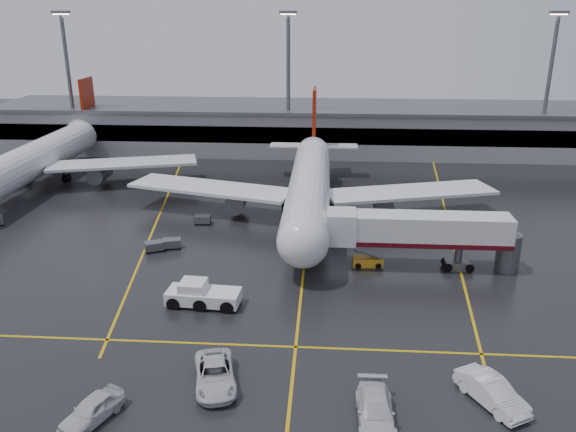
{
  "coord_description": "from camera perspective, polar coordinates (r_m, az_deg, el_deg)",
  "views": [
    {
      "loc": [
        2.14,
        -61.86,
        25.45
      ],
      "look_at": [
        -2.0,
        -2.0,
        4.0
      ],
      "focal_mm": 35.9,
      "sensor_mm": 36.0,
      "label": 1
    }
  ],
  "objects": [
    {
      "name": "terminal",
      "position": [
        111.83,
        2.82,
        8.76
      ],
      "size": [
        122.0,
        19.0,
        8.6
      ],
      "color": "gray",
      "rests_on": "ground"
    },
    {
      "name": "second_airliner",
      "position": [
        96.86,
        -23.38,
        5.38
      ],
      "size": [
        48.8,
        45.6,
        14.1
      ],
      "color": "silver",
      "rests_on": "ground"
    },
    {
      "name": "apron_line_centre",
      "position": [
        66.92,
        1.83,
        -2.68
      ],
      "size": [
        0.25,
        90.0,
        0.02
      ],
      "primitive_type": "cube",
      "color": "gold",
      "rests_on": "ground"
    },
    {
      "name": "service_van_b",
      "position": [
        40.02,
        8.65,
        -18.52
      ],
      "size": [
        2.47,
        5.94,
        1.72
      ],
      "primitive_type": "imported",
      "rotation": [
        0.0,
        0.0,
        0.01
      ],
      "color": "silver",
      "rests_on": "ground"
    },
    {
      "name": "belt_loader",
      "position": [
        61.48,
        7.9,
        -4.48
      ],
      "size": [
        3.22,
        1.63,
        2.0
      ],
      "color": "orange",
      "rests_on": "ground"
    },
    {
      "name": "service_van_d",
      "position": [
        41.75,
        -18.85,
        -17.72
      ],
      "size": [
        3.66,
        5.2,
        1.64
      ],
      "primitive_type": "imported",
      "rotation": [
        0.0,
        0.0,
        -0.4
      ],
      "color": "silver",
      "rests_on": "ground"
    },
    {
      "name": "service_van_a",
      "position": [
        43.12,
        -7.23,
        -15.3
      ],
      "size": [
        4.15,
        6.57,
        1.69
      ],
      "primitive_type": "imported",
      "rotation": [
        0.0,
        0.0,
        0.24
      ],
      "color": "silver",
      "rests_on": "ground"
    },
    {
      "name": "jet_bridge",
      "position": [
        60.65,
        12.93,
        -1.64
      ],
      "size": [
        19.9,
        3.4,
        6.05
      ],
      "color": "silver",
      "rests_on": "ground"
    },
    {
      "name": "service_van_c",
      "position": [
        43.35,
        19.53,
        -16.08
      ],
      "size": [
        4.5,
        5.88,
        1.86
      ],
      "primitive_type": "imported",
      "rotation": [
        0.0,
        0.0,
        0.52
      ],
      "color": "white",
      "rests_on": "ground"
    },
    {
      "name": "ground",
      "position": [
        66.93,
        1.83,
        -2.69
      ],
      "size": [
        220.0,
        220.0,
        0.0
      ],
      "primitive_type": "plane",
      "color": "black",
      "rests_on": "ground"
    },
    {
      "name": "pushback_tractor",
      "position": [
        53.61,
        -8.56,
        -7.76
      ],
      "size": [
        6.85,
        3.29,
        2.38
      ],
      "color": "silver",
      "rests_on": "ground"
    },
    {
      "name": "apron_line_right",
      "position": [
        77.86,
        15.48,
        -0.14
      ],
      "size": [
        7.57,
        69.64,
        0.02
      ],
      "primitive_type": "cube",
      "rotation": [
        0.0,
        0.0,
        -0.1
      ],
      "color": "gold",
      "rests_on": "ground"
    },
    {
      "name": "light_mast_mid",
      "position": [
        104.68,
        0.02,
        13.65
      ],
      "size": [
        3.0,
        1.2,
        25.45
      ],
      "color": "#595B60",
      "rests_on": "ground"
    },
    {
      "name": "baggage_cart_a",
      "position": [
        66.54,
        -11.42,
        -2.65
      ],
      "size": [
        2.26,
        1.75,
        1.12
      ],
      "color": "#595B60",
      "rests_on": "ground"
    },
    {
      "name": "light_mast_left",
      "position": [
        114.58,
        -20.91,
        12.93
      ],
      "size": [
        3.0,
        1.2,
        25.45
      ],
      "color": "#595B60",
      "rests_on": "ground"
    },
    {
      "name": "light_mast_right",
      "position": [
        111.09,
        24.46,
        12.3
      ],
      "size": [
        3.0,
        1.2,
        25.45
      ],
      "color": "#595B60",
      "rests_on": "ground"
    },
    {
      "name": "apron_line_left",
      "position": [
        79.38,
        -12.46,
        0.5
      ],
      "size": [
        9.99,
        69.35,
        0.02
      ],
      "primitive_type": "cube",
      "rotation": [
        0.0,
        0.0,
        0.14
      ],
      "color": "gold",
      "rests_on": "ground"
    },
    {
      "name": "apron_line_stop",
      "position": [
        47.34,
        0.76,
        -12.84
      ],
      "size": [
        60.0,
        0.25,
        0.02
      ],
      "primitive_type": "cube",
      "color": "gold",
      "rests_on": "ground"
    },
    {
      "name": "main_airliner",
      "position": [
        74.68,
        2.15,
        3.13
      ],
      "size": [
        48.8,
        45.6,
        14.1
      ],
      "color": "silver",
      "rests_on": "ground"
    },
    {
      "name": "baggage_cart_b",
      "position": [
        66.18,
        -13.12,
        -2.9
      ],
      "size": [
        2.36,
        2.01,
        1.12
      ],
      "color": "#595B60",
      "rests_on": "ground"
    },
    {
      "name": "baggage_cart_c",
      "position": [
        73.38,
        -8.45,
        -0.32
      ],
      "size": [
        2.05,
        1.38,
        1.12
      ],
      "color": "#595B60",
      "rests_on": "ground"
    }
  ]
}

